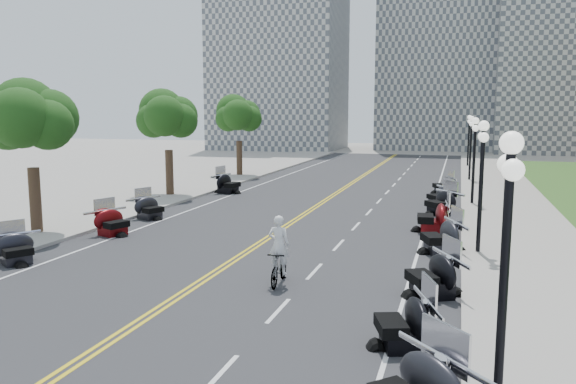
% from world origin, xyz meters
% --- Properties ---
extents(ground, '(160.00, 160.00, 0.00)m').
position_xyz_m(ground, '(0.00, 0.00, 0.00)').
color(ground, gray).
extents(road, '(16.00, 90.00, 0.01)m').
position_xyz_m(road, '(0.00, 10.00, 0.00)').
color(road, '#333335').
rests_on(road, ground).
extents(centerline_yellow_a, '(0.12, 90.00, 0.00)m').
position_xyz_m(centerline_yellow_a, '(-0.12, 10.00, 0.01)').
color(centerline_yellow_a, yellow).
rests_on(centerline_yellow_a, road).
extents(centerline_yellow_b, '(0.12, 90.00, 0.00)m').
position_xyz_m(centerline_yellow_b, '(0.12, 10.00, 0.01)').
color(centerline_yellow_b, yellow).
rests_on(centerline_yellow_b, road).
extents(edge_line_north, '(0.12, 90.00, 0.00)m').
position_xyz_m(edge_line_north, '(6.40, 10.00, 0.01)').
color(edge_line_north, white).
rests_on(edge_line_north, road).
extents(edge_line_south, '(0.12, 90.00, 0.00)m').
position_xyz_m(edge_line_south, '(-6.40, 10.00, 0.01)').
color(edge_line_south, white).
rests_on(edge_line_south, road).
extents(lane_dash_4, '(0.12, 2.00, 0.00)m').
position_xyz_m(lane_dash_4, '(3.20, -8.00, 0.01)').
color(lane_dash_4, white).
rests_on(lane_dash_4, road).
extents(lane_dash_5, '(0.12, 2.00, 0.00)m').
position_xyz_m(lane_dash_5, '(3.20, -4.00, 0.01)').
color(lane_dash_5, white).
rests_on(lane_dash_5, road).
extents(lane_dash_6, '(0.12, 2.00, 0.00)m').
position_xyz_m(lane_dash_6, '(3.20, 0.00, 0.01)').
color(lane_dash_6, white).
rests_on(lane_dash_6, road).
extents(lane_dash_7, '(0.12, 2.00, 0.00)m').
position_xyz_m(lane_dash_7, '(3.20, 4.00, 0.01)').
color(lane_dash_7, white).
rests_on(lane_dash_7, road).
extents(lane_dash_8, '(0.12, 2.00, 0.00)m').
position_xyz_m(lane_dash_8, '(3.20, 8.00, 0.01)').
color(lane_dash_8, white).
rests_on(lane_dash_8, road).
extents(lane_dash_9, '(0.12, 2.00, 0.00)m').
position_xyz_m(lane_dash_9, '(3.20, 12.00, 0.01)').
color(lane_dash_9, white).
rests_on(lane_dash_9, road).
extents(lane_dash_10, '(0.12, 2.00, 0.00)m').
position_xyz_m(lane_dash_10, '(3.20, 16.00, 0.01)').
color(lane_dash_10, white).
rests_on(lane_dash_10, road).
extents(lane_dash_11, '(0.12, 2.00, 0.00)m').
position_xyz_m(lane_dash_11, '(3.20, 20.00, 0.01)').
color(lane_dash_11, white).
rests_on(lane_dash_11, road).
extents(lane_dash_12, '(0.12, 2.00, 0.00)m').
position_xyz_m(lane_dash_12, '(3.20, 24.00, 0.01)').
color(lane_dash_12, white).
rests_on(lane_dash_12, road).
extents(lane_dash_13, '(0.12, 2.00, 0.00)m').
position_xyz_m(lane_dash_13, '(3.20, 28.00, 0.01)').
color(lane_dash_13, white).
rests_on(lane_dash_13, road).
extents(lane_dash_14, '(0.12, 2.00, 0.00)m').
position_xyz_m(lane_dash_14, '(3.20, 32.00, 0.01)').
color(lane_dash_14, white).
rests_on(lane_dash_14, road).
extents(lane_dash_15, '(0.12, 2.00, 0.00)m').
position_xyz_m(lane_dash_15, '(3.20, 36.00, 0.01)').
color(lane_dash_15, white).
rests_on(lane_dash_15, road).
extents(lane_dash_16, '(0.12, 2.00, 0.00)m').
position_xyz_m(lane_dash_16, '(3.20, 40.00, 0.01)').
color(lane_dash_16, white).
rests_on(lane_dash_16, road).
extents(lane_dash_17, '(0.12, 2.00, 0.00)m').
position_xyz_m(lane_dash_17, '(3.20, 44.00, 0.01)').
color(lane_dash_17, white).
rests_on(lane_dash_17, road).
extents(lane_dash_18, '(0.12, 2.00, 0.00)m').
position_xyz_m(lane_dash_18, '(3.20, 48.00, 0.01)').
color(lane_dash_18, white).
rests_on(lane_dash_18, road).
extents(lane_dash_19, '(0.12, 2.00, 0.00)m').
position_xyz_m(lane_dash_19, '(3.20, 52.00, 0.01)').
color(lane_dash_19, white).
rests_on(lane_dash_19, road).
extents(sidewalk_north, '(5.00, 90.00, 0.15)m').
position_xyz_m(sidewalk_north, '(10.50, 10.00, 0.07)').
color(sidewalk_north, '#9E9991').
rests_on(sidewalk_north, ground).
extents(sidewalk_south, '(5.00, 90.00, 0.15)m').
position_xyz_m(sidewalk_south, '(-10.50, 10.00, 0.07)').
color(sidewalk_south, '#9E9991').
rests_on(sidewalk_south, ground).
extents(distant_block_a, '(18.00, 14.00, 26.00)m').
position_xyz_m(distant_block_a, '(-18.00, 62.00, 13.00)').
color(distant_block_a, gray).
rests_on(distant_block_a, ground).
extents(distant_block_b, '(16.00, 12.00, 30.00)m').
position_xyz_m(distant_block_b, '(4.00, 68.00, 15.00)').
color(distant_block_b, gray).
rests_on(distant_block_b, ground).
extents(distant_block_c, '(20.00, 14.00, 22.00)m').
position_xyz_m(distant_block_c, '(22.00, 65.00, 11.00)').
color(distant_block_c, gray).
rests_on(distant_block_c, ground).
extents(street_lamp_1, '(0.50, 1.20, 4.90)m').
position_xyz_m(street_lamp_1, '(8.60, -8.00, 2.60)').
color(street_lamp_1, black).
rests_on(street_lamp_1, sidewalk_north).
extents(street_lamp_2, '(0.50, 1.20, 4.90)m').
position_xyz_m(street_lamp_2, '(8.60, 4.00, 2.60)').
color(street_lamp_2, black).
rests_on(street_lamp_2, sidewalk_north).
extents(street_lamp_3, '(0.50, 1.20, 4.90)m').
position_xyz_m(street_lamp_3, '(8.60, 16.00, 2.60)').
color(street_lamp_3, black).
rests_on(street_lamp_3, sidewalk_north).
extents(street_lamp_4, '(0.50, 1.20, 4.90)m').
position_xyz_m(street_lamp_4, '(8.60, 28.00, 2.60)').
color(street_lamp_4, black).
rests_on(street_lamp_4, sidewalk_north).
extents(street_lamp_5, '(0.50, 1.20, 4.90)m').
position_xyz_m(street_lamp_5, '(8.60, 40.00, 2.60)').
color(street_lamp_5, black).
rests_on(street_lamp_5, sidewalk_north).
extents(tree_2, '(4.80, 4.80, 9.20)m').
position_xyz_m(tree_2, '(-10.00, 2.00, 4.75)').
color(tree_2, '#235619').
rests_on(tree_2, sidewalk_south).
extents(tree_3, '(4.80, 4.80, 9.20)m').
position_xyz_m(tree_3, '(-10.00, 14.00, 4.75)').
color(tree_3, '#235619').
rests_on(tree_3, sidewalk_south).
extents(tree_4, '(4.80, 4.80, 9.20)m').
position_xyz_m(tree_4, '(-10.00, 26.00, 4.75)').
color(tree_4, '#235619').
rests_on(tree_4, sidewalk_south).
extents(motorcycle_n_4, '(2.47, 2.47, 1.35)m').
position_xyz_m(motorcycle_n_4, '(6.72, -5.47, 0.68)').
color(motorcycle_n_4, black).
rests_on(motorcycle_n_4, road).
extents(motorcycle_n_5, '(2.75, 2.75, 1.43)m').
position_xyz_m(motorcycle_n_5, '(7.16, -1.51, 0.71)').
color(motorcycle_n_5, black).
rests_on(motorcycle_n_5, road).
extents(motorcycle_n_6, '(2.72, 2.72, 1.46)m').
position_xyz_m(motorcycle_n_6, '(7.25, 3.86, 0.73)').
color(motorcycle_n_6, black).
rests_on(motorcycle_n_6, road).
extents(motorcycle_n_7, '(2.39, 2.39, 1.54)m').
position_xyz_m(motorcycle_n_7, '(6.77, 7.73, 0.77)').
color(motorcycle_n_7, '#590A0C').
rests_on(motorcycle_n_7, road).
extents(motorcycle_n_8, '(2.91, 2.91, 1.45)m').
position_xyz_m(motorcycle_n_8, '(6.95, 12.38, 0.73)').
color(motorcycle_n_8, black).
rests_on(motorcycle_n_8, road).
extents(motorcycle_n_9, '(2.54, 2.54, 1.28)m').
position_xyz_m(motorcycle_n_9, '(6.78, 15.44, 0.64)').
color(motorcycle_n_9, black).
rests_on(motorcycle_n_9, road).
extents(motorcycle_n_10, '(2.36, 2.36, 1.29)m').
position_xyz_m(motorcycle_n_10, '(6.84, 20.50, 0.65)').
color(motorcycle_n_10, black).
rests_on(motorcycle_n_10, road).
extents(motorcycle_s_5, '(2.44, 2.44, 1.24)m').
position_xyz_m(motorcycle_s_5, '(-7.28, -2.19, 0.62)').
color(motorcycle_s_5, black).
rests_on(motorcycle_s_5, road).
extents(motorcycle_s_6, '(2.42, 2.42, 1.31)m').
position_xyz_m(motorcycle_s_6, '(-6.75, 2.92, 0.66)').
color(motorcycle_s_6, '#590A0C').
rests_on(motorcycle_s_6, road).
extents(motorcycle_s_7, '(2.38, 2.38, 1.27)m').
position_xyz_m(motorcycle_s_7, '(-7.18, 6.77, 0.64)').
color(motorcycle_s_7, black).
rests_on(motorcycle_s_7, road).
extents(motorcycle_s_9, '(2.42, 2.42, 1.46)m').
position_xyz_m(motorcycle_s_9, '(-6.97, 16.40, 0.73)').
color(motorcycle_s_9, black).
rests_on(motorcycle_s_9, road).
extents(bicycle, '(0.65, 1.91, 1.13)m').
position_xyz_m(bicycle, '(2.48, -1.74, 0.56)').
color(bicycle, '#A51414').
rests_on(bicycle, road).
extents(cyclist_rider, '(0.69, 0.45, 1.88)m').
position_xyz_m(cyclist_rider, '(2.48, -1.74, 2.07)').
color(cyclist_rider, silver).
rests_on(cyclist_rider, bicycle).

